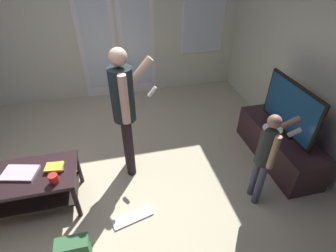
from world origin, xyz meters
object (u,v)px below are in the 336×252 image
Objects in this scene: cup_near_edge at (54,179)px; book_stack at (55,167)px; coffee_table at (27,184)px; laptop_closed at (20,173)px; loose_keyboard at (133,217)px; person_child at (266,153)px; tv_stand at (279,145)px; person_adult at (125,105)px; flat_screen_tv at (290,109)px; backpack at (74,250)px.

book_stack is (-0.02, 0.19, -0.03)m from cup_near_edge.
coffee_table is 0.15m from laptop_closed.
coffee_table is 1.17m from loose_keyboard.
person_child is 2.54m from laptop_closed.
person_adult is (-1.96, 0.26, 0.74)m from tv_stand.
loose_keyboard is (-0.08, -0.76, -0.95)m from person_adult.
cup_near_edge is (-0.71, 0.24, 0.53)m from loose_keyboard.
laptop_closed is (-2.48, 0.49, -0.19)m from person_child.
laptop_closed reaches higher than loose_keyboard.
person_adult is 0.98m from book_stack.
laptop_closed is (-3.11, -0.06, -0.29)m from flat_screen_tv.
person_child reaches higher than tv_stand.
tv_stand is 0.95m from person_child.
tv_stand is 0.84× the size of person_adult.
flat_screen_tv is (3.07, 0.08, 0.44)m from coffee_table.
person_adult is (-1.95, 0.26, 0.17)m from flat_screen_tv.
tv_stand is at bearing 1.48° from coffee_table.
person_adult reaches higher than cup_near_edge.
book_stack is (0.35, -0.01, 0.01)m from laptop_closed.
book_stack is at bearing -158.19° from person_adult.
backpack is (-1.98, -0.25, -0.57)m from person_child.
book_stack is at bearing 12.65° from laptop_closed.
book_stack reaches higher than coffee_table.
coffee_table is 2.29× the size of loose_keyboard.
flat_screen_tv is 2.23m from loose_keyboard.
cup_near_edge reaches higher than tv_stand.
flat_screen_tv is 0.84m from person_child.
flat_screen_tv is 4.95× the size of book_stack.
loose_keyboard is at bearing -19.01° from cup_near_edge.
flat_screen_tv is 0.59× the size of person_adult.
loose_keyboard is at bearing -8.55° from laptop_closed.
person_adult reaches higher than book_stack.
backpack is at bearing -78.51° from book_stack.
cup_near_edge reaches higher than book_stack.
person_adult reaches higher than tv_stand.
tv_stand is 13.49× the size of cup_near_edge.
flat_screen_tv reaches higher than coffee_table.
tv_stand is at bearing 5.34° from cup_near_edge.
person_child is 2.08m from backpack.
laptop_closed is at bearing -178.95° from flat_screen_tv.
laptop_closed is at bearing 178.61° from book_stack.
book_stack is at bearing -178.71° from tv_stand.
loose_keyboard is 0.98m from book_stack.
laptop_closed reaches higher than backpack.
person_child is 5.95× the size of book_stack.
loose_keyboard is at bearing -166.08° from flat_screen_tv.
coffee_table is at bearing 152.09° from cup_near_edge.
tv_stand is 2.11m from loose_keyboard.
person_child is (-0.62, -0.55, -0.10)m from flat_screen_tv.
cup_near_edge is at bearing 103.88° from backpack.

